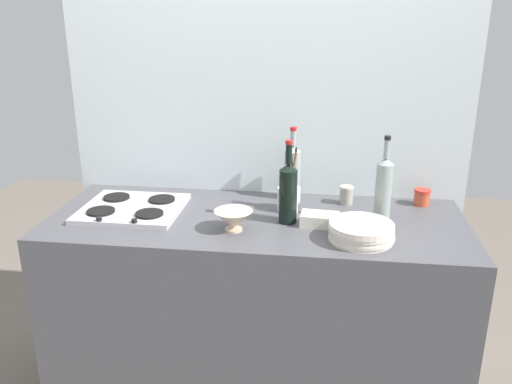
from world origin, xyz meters
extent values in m
cube|color=#4C4C51|center=(0.00, 0.00, 0.45)|extent=(1.80, 0.70, 0.90)
cube|color=silver|center=(0.00, 0.38, 1.21)|extent=(1.90, 0.06, 2.43)
cube|color=#B2B2B7|center=(-0.56, 0.01, 0.91)|extent=(0.43, 0.40, 0.02)
cylinder|color=black|center=(-0.67, -0.08, 0.93)|extent=(0.12, 0.12, 0.01)
cylinder|color=black|center=(-0.45, -0.08, 0.93)|extent=(0.12, 0.12, 0.01)
cylinder|color=black|center=(-0.67, 0.10, 0.93)|extent=(0.12, 0.12, 0.01)
cylinder|color=black|center=(-0.45, 0.10, 0.93)|extent=(0.12, 0.12, 0.01)
cylinder|color=black|center=(-0.63, -0.17, 0.93)|extent=(0.02, 0.02, 0.02)
cylinder|color=black|center=(-0.48, -0.17, 0.93)|extent=(0.02, 0.02, 0.02)
cylinder|color=silver|center=(0.44, -0.17, 0.91)|extent=(0.25, 0.25, 0.01)
cylinder|color=silver|center=(0.44, -0.17, 0.92)|extent=(0.25, 0.25, 0.01)
cylinder|color=silver|center=(0.44, -0.17, 0.93)|extent=(0.25, 0.25, 0.01)
cylinder|color=silver|center=(0.44, -0.17, 0.94)|extent=(0.25, 0.25, 0.01)
cylinder|color=silver|center=(0.43, -0.18, 0.96)|extent=(0.25, 0.25, 0.01)
cylinder|color=silver|center=(0.44, -0.18, 0.97)|extent=(0.25, 0.25, 0.01)
cylinder|color=black|center=(0.14, -0.02, 1.01)|extent=(0.08, 0.08, 0.23)
cone|color=black|center=(0.14, -0.02, 1.14)|extent=(0.08, 0.08, 0.03)
cylinder|color=black|center=(0.14, -0.02, 1.20)|extent=(0.03, 0.03, 0.08)
cylinder|color=#B21E1E|center=(0.14, -0.02, 1.25)|extent=(0.03, 0.03, 0.02)
cylinder|color=gray|center=(0.53, 0.02, 1.03)|extent=(0.07, 0.07, 0.26)
cone|color=gray|center=(0.53, 0.02, 1.17)|extent=(0.07, 0.07, 0.02)
cylinder|color=gray|center=(0.53, 0.02, 1.22)|extent=(0.02, 0.02, 0.08)
cylinder|color=black|center=(0.53, 0.02, 1.27)|extent=(0.03, 0.03, 0.02)
cylinder|color=gray|center=(0.14, 0.27, 1.02)|extent=(0.08, 0.08, 0.23)
cone|color=gray|center=(0.14, 0.27, 1.15)|extent=(0.08, 0.08, 0.03)
cylinder|color=gray|center=(0.14, 0.27, 1.19)|extent=(0.03, 0.03, 0.07)
cylinder|color=#B21E1E|center=(0.14, 0.27, 1.24)|extent=(0.03, 0.03, 0.02)
cylinder|color=beige|center=(-0.07, -0.14, 0.91)|extent=(0.07, 0.07, 0.01)
cone|color=beige|center=(-0.07, -0.14, 0.95)|extent=(0.16, 0.16, 0.08)
cube|color=silver|center=(0.27, -0.05, 0.93)|extent=(0.16, 0.11, 0.05)
cylinder|color=silver|center=(0.13, 0.11, 0.95)|extent=(0.10, 0.10, 0.11)
cylinder|color=#262626|center=(0.15, 0.12, 1.06)|extent=(0.03, 0.02, 0.23)
cylinder|color=#997247|center=(0.12, 0.11, 1.05)|extent=(0.03, 0.03, 0.22)
cylinder|color=#997247|center=(0.15, 0.13, 1.05)|extent=(0.04, 0.01, 0.22)
cylinder|color=#262626|center=(0.15, 0.13, 1.06)|extent=(0.03, 0.02, 0.24)
cylinder|color=#9E998C|center=(0.39, 0.23, 0.94)|extent=(0.06, 0.06, 0.07)
cylinder|color=beige|center=(0.39, 0.23, 0.98)|extent=(0.06, 0.06, 0.01)
cylinder|color=#C64C2D|center=(0.74, 0.26, 0.93)|extent=(0.07, 0.07, 0.06)
cylinder|color=red|center=(0.74, 0.26, 0.97)|extent=(0.07, 0.07, 0.01)
camera|label=1|loc=(0.28, -2.10, 1.76)|focal=36.98mm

